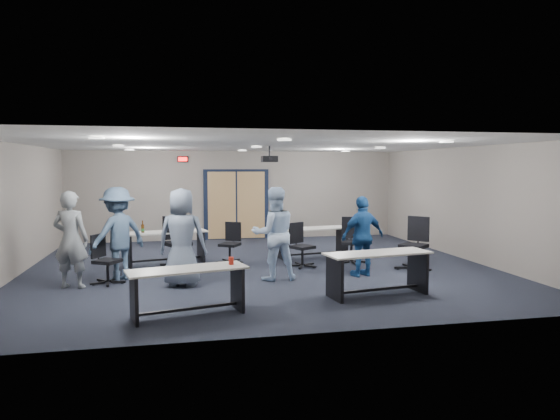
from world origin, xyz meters
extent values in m
plane|color=black|center=(0.00, 0.00, 0.00)|extent=(10.00, 10.00, 0.00)
cube|color=gray|center=(0.00, 4.50, 1.35)|extent=(10.00, 0.04, 2.70)
cube|color=gray|center=(0.00, -4.50, 1.35)|extent=(10.00, 0.04, 2.70)
cube|color=gray|center=(-5.00, 0.00, 1.35)|extent=(0.04, 9.00, 2.70)
cube|color=gray|center=(5.00, 0.00, 1.35)|extent=(0.04, 9.00, 2.70)
cube|color=white|center=(0.00, 0.00, 2.70)|extent=(10.00, 9.00, 0.04)
cube|color=black|center=(0.00, 4.47, 1.05)|extent=(2.00, 0.06, 2.20)
cube|color=tan|center=(-0.45, 4.45, 1.05)|extent=(0.85, 0.04, 2.05)
cube|color=tan|center=(0.45, 4.45, 1.05)|extent=(0.85, 0.04, 2.05)
cube|color=black|center=(-1.60, 4.45, 2.45)|extent=(0.32, 0.05, 0.18)
cube|color=#FF0C0C|center=(-1.60, 4.42, 2.45)|extent=(0.26, 0.02, 0.12)
cylinder|color=black|center=(0.30, 0.50, 2.58)|extent=(0.04, 0.04, 0.24)
cube|color=black|center=(0.30, 0.50, 2.40)|extent=(0.35, 0.30, 0.14)
cylinder|color=black|center=(0.30, 0.35, 2.40)|extent=(0.08, 0.03, 0.08)
cube|color=beige|center=(-1.65, -3.33, 0.70)|extent=(1.85, 0.97, 0.03)
cube|color=black|center=(-2.42, -3.50, 0.34)|extent=(0.17, 0.54, 0.69)
cube|color=black|center=(-0.89, -3.15, 0.34)|extent=(0.17, 0.54, 0.69)
cube|color=black|center=(-1.65, -3.33, 0.10)|extent=(1.54, 0.40, 0.04)
cylinder|color=red|center=(-0.98, -3.17, 0.77)|extent=(0.08, 0.08, 0.12)
cube|color=beige|center=(1.59, -2.80, 0.74)|extent=(1.93, 0.89, 0.03)
cube|color=black|center=(0.77, -2.92, 0.36)|extent=(0.14, 0.57, 0.72)
cube|color=black|center=(2.40, -2.67, 0.36)|extent=(0.14, 0.57, 0.72)
cube|color=black|center=(1.59, -2.80, 0.10)|extent=(1.64, 0.30, 0.04)
cube|color=beige|center=(-2.05, 0.86, 0.73)|extent=(1.93, 1.00, 0.03)
cube|color=black|center=(-2.85, 0.68, 0.36)|extent=(0.17, 0.56, 0.72)
cube|color=black|center=(-1.25, 1.04, 0.36)|extent=(0.17, 0.56, 0.72)
cube|color=black|center=(-2.05, 0.86, 0.10)|extent=(1.61, 0.41, 0.04)
cube|color=beige|center=(1.46, 0.93, 0.72)|extent=(1.88, 0.90, 0.03)
cube|color=black|center=(0.67, 0.79, 0.35)|extent=(0.14, 0.55, 0.70)
cube|color=black|center=(2.25, 1.06, 0.35)|extent=(0.14, 0.55, 0.70)
cube|color=black|center=(1.46, 0.93, 0.10)|extent=(1.59, 0.32, 0.04)
imported|color=gray|center=(-3.70, -1.16, 0.90)|extent=(0.75, 0.60, 1.79)
imported|color=slate|center=(-1.71, -1.41, 0.92)|extent=(1.01, 0.79, 1.83)
imported|color=#C0DCFF|center=(0.07, -1.24, 0.92)|extent=(0.93, 0.74, 1.83)
imported|color=navy|center=(1.89, -1.29, 0.82)|extent=(1.02, 0.60, 1.63)
imported|color=#435C7A|center=(-2.93, -0.66, 0.92)|extent=(1.35, 1.27, 1.83)
camera|label=1|loc=(-1.79, -10.76, 2.22)|focal=32.00mm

